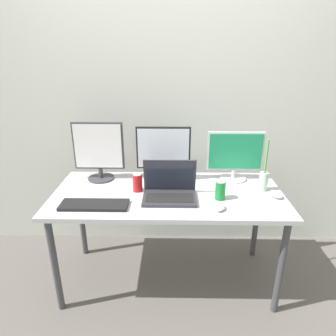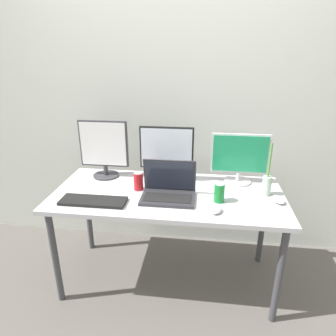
{
  "view_description": "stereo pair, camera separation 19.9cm",
  "coord_description": "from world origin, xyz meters",
  "px_view_note": "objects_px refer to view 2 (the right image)",
  "views": [
    {
      "loc": [
        0.03,
        -1.85,
        1.65
      ],
      "look_at": [
        0.0,
        0.0,
        0.92
      ],
      "focal_mm": 32.0,
      "sensor_mm": 36.0,
      "label": 1
    },
    {
      "loc": [
        0.23,
        -1.83,
        1.65
      ],
      "look_at": [
        0.0,
        0.0,
        0.92
      ],
      "focal_mm": 32.0,
      "sensor_mm": 36.0,
      "label": 2
    }
  ],
  "objects_px": {
    "monitor_center": "(167,153)",
    "soda_can_near_keyboard": "(219,193)",
    "monitor_left": "(104,148)",
    "keyboard_main": "(93,201)",
    "bamboo_vase": "(267,184)",
    "laptop_silver": "(169,189)",
    "mouse_by_keyboard": "(216,210)",
    "soda_can_by_laptop": "(138,181)",
    "mouse_by_laptop": "(278,200)",
    "work_desk": "(168,201)",
    "monitor_right": "(240,158)"
  },
  "relations": [
    {
      "from": "monitor_center",
      "to": "soda_can_near_keyboard",
      "type": "relative_size",
      "value": 3.23
    },
    {
      "from": "soda_can_near_keyboard",
      "to": "soda_can_by_laptop",
      "type": "bearing_deg",
      "value": 168.57
    },
    {
      "from": "mouse_by_keyboard",
      "to": "soda_can_by_laptop",
      "type": "distance_m",
      "value": 0.59
    },
    {
      "from": "mouse_by_laptop",
      "to": "soda_can_near_keyboard",
      "type": "relative_size",
      "value": 0.84
    },
    {
      "from": "keyboard_main",
      "to": "mouse_by_laptop",
      "type": "distance_m",
      "value": 1.19
    },
    {
      "from": "soda_can_near_keyboard",
      "to": "laptop_silver",
      "type": "bearing_deg",
      "value": 176.27
    },
    {
      "from": "monitor_center",
      "to": "monitor_left",
      "type": "bearing_deg",
      "value": 178.62
    },
    {
      "from": "monitor_left",
      "to": "monitor_center",
      "type": "bearing_deg",
      "value": -1.38
    },
    {
      "from": "soda_can_near_keyboard",
      "to": "bamboo_vase",
      "type": "relative_size",
      "value": 0.35
    },
    {
      "from": "monitor_center",
      "to": "soda_can_near_keyboard",
      "type": "bearing_deg",
      "value": -38.47
    },
    {
      "from": "keyboard_main",
      "to": "bamboo_vase",
      "type": "relative_size",
      "value": 1.16
    },
    {
      "from": "monitor_right",
      "to": "mouse_by_keyboard",
      "type": "distance_m",
      "value": 0.53
    },
    {
      "from": "monitor_right",
      "to": "keyboard_main",
      "type": "relative_size",
      "value": 0.96
    },
    {
      "from": "mouse_by_laptop",
      "to": "bamboo_vase",
      "type": "bearing_deg",
      "value": 100.23
    },
    {
      "from": "monitor_right",
      "to": "keyboard_main",
      "type": "xyz_separation_m",
      "value": [
        -0.95,
        -0.44,
        -0.18
      ]
    },
    {
      "from": "laptop_silver",
      "to": "keyboard_main",
      "type": "height_order",
      "value": "laptop_silver"
    },
    {
      "from": "monitor_center",
      "to": "laptop_silver",
      "type": "xyz_separation_m",
      "value": [
        0.05,
        -0.28,
        -0.16
      ]
    },
    {
      "from": "monitor_left",
      "to": "monitor_right",
      "type": "relative_size",
      "value": 1.07
    },
    {
      "from": "monitor_left",
      "to": "mouse_by_keyboard",
      "type": "distance_m",
      "value": 0.97
    },
    {
      "from": "keyboard_main",
      "to": "mouse_by_laptop",
      "type": "bearing_deg",
      "value": 7.23
    },
    {
      "from": "bamboo_vase",
      "to": "keyboard_main",
      "type": "bearing_deg",
      "value": -167.34
    },
    {
      "from": "monitor_left",
      "to": "soda_can_by_laptop",
      "type": "relative_size",
      "value": 3.46
    },
    {
      "from": "mouse_by_laptop",
      "to": "soda_can_by_laptop",
      "type": "height_order",
      "value": "soda_can_by_laptop"
    },
    {
      "from": "keyboard_main",
      "to": "soda_can_by_laptop",
      "type": "xyz_separation_m",
      "value": [
        0.25,
        0.23,
        0.05
      ]
    },
    {
      "from": "keyboard_main",
      "to": "mouse_by_keyboard",
      "type": "xyz_separation_m",
      "value": [
        0.78,
        -0.03,
        0.01
      ]
    },
    {
      "from": "laptop_silver",
      "to": "keyboard_main",
      "type": "distance_m",
      "value": 0.49
    },
    {
      "from": "monitor_center",
      "to": "mouse_by_laptop",
      "type": "distance_m",
      "value": 0.83
    },
    {
      "from": "work_desk",
      "to": "soda_can_by_laptop",
      "type": "height_order",
      "value": "soda_can_by_laptop"
    },
    {
      "from": "monitor_center",
      "to": "keyboard_main",
      "type": "distance_m",
      "value": 0.62
    },
    {
      "from": "keyboard_main",
      "to": "soda_can_near_keyboard",
      "type": "distance_m",
      "value": 0.81
    },
    {
      "from": "laptop_silver",
      "to": "mouse_by_keyboard",
      "type": "height_order",
      "value": "laptop_silver"
    },
    {
      "from": "laptop_silver",
      "to": "soda_can_by_laptop",
      "type": "xyz_separation_m",
      "value": [
        -0.22,
        0.09,
        0.01
      ]
    },
    {
      "from": "laptop_silver",
      "to": "soda_can_by_laptop",
      "type": "height_order",
      "value": "laptop_silver"
    },
    {
      "from": "monitor_center",
      "to": "mouse_by_laptop",
      "type": "xyz_separation_m",
      "value": [
        0.76,
        -0.27,
        -0.19
      ]
    },
    {
      "from": "work_desk",
      "to": "bamboo_vase",
      "type": "xyz_separation_m",
      "value": [
        0.66,
        0.05,
        0.15
      ]
    },
    {
      "from": "monitor_left",
      "to": "soda_can_by_laptop",
      "type": "xyz_separation_m",
      "value": [
        0.3,
        -0.2,
        -0.16
      ]
    },
    {
      "from": "monitor_center",
      "to": "mouse_by_keyboard",
      "type": "relative_size",
      "value": 4.39
    },
    {
      "from": "monitor_right",
      "to": "keyboard_main",
      "type": "distance_m",
      "value": 1.06
    },
    {
      "from": "monitor_left",
      "to": "keyboard_main",
      "type": "distance_m",
      "value": 0.48
    },
    {
      "from": "mouse_by_laptop",
      "to": "soda_can_near_keyboard",
      "type": "xyz_separation_m",
      "value": [
        -0.38,
        -0.04,
        0.04
      ]
    },
    {
      "from": "mouse_by_keyboard",
      "to": "monitor_left",
      "type": "bearing_deg",
      "value": 173.44
    },
    {
      "from": "work_desk",
      "to": "monitor_right",
      "type": "height_order",
      "value": "monitor_right"
    },
    {
      "from": "laptop_silver",
      "to": "soda_can_near_keyboard",
      "type": "xyz_separation_m",
      "value": [
        0.33,
        -0.02,
        0.01
      ]
    },
    {
      "from": "monitor_left",
      "to": "mouse_by_laptop",
      "type": "relative_size",
      "value": 4.12
    },
    {
      "from": "work_desk",
      "to": "soda_can_by_laptop",
      "type": "relative_size",
      "value": 12.46
    },
    {
      "from": "monitor_center",
      "to": "soda_can_near_keyboard",
      "type": "xyz_separation_m",
      "value": [
        0.38,
        -0.3,
        -0.15
      ]
    },
    {
      "from": "monitor_right",
      "to": "mouse_by_laptop",
      "type": "height_order",
      "value": "monitor_right"
    },
    {
      "from": "bamboo_vase",
      "to": "monitor_center",
      "type": "bearing_deg",
      "value": 166.72
    },
    {
      "from": "work_desk",
      "to": "bamboo_vase",
      "type": "relative_size",
      "value": 4.3
    },
    {
      "from": "mouse_by_laptop",
      "to": "bamboo_vase",
      "type": "distance_m",
      "value": 0.13
    }
  ]
}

